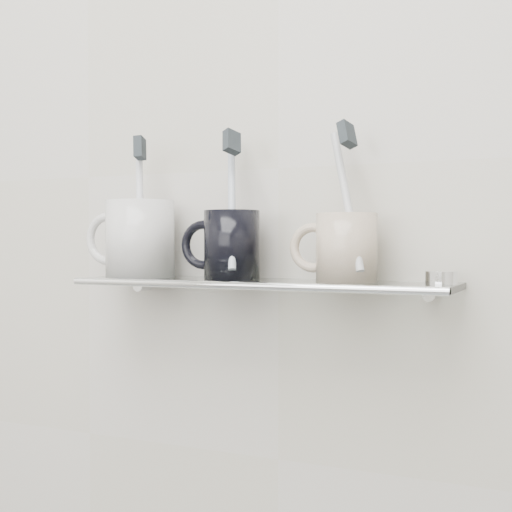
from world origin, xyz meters
The scene contains 18 objects.
wall_back centered at (0.00, 1.10, 1.25)m, with size 2.50×2.50×0.00m, color beige.
shelf_glass centered at (0.00, 1.04, 1.10)m, with size 0.50×0.12×0.01m, color silver.
shelf_rail centered at (0.00, 0.98, 1.10)m, with size 0.01×0.01×0.50m, color silver.
bracket_left centered at (-0.21, 1.09, 1.09)m, with size 0.02×0.02×0.03m, color silver.
bracket_right centered at (0.21, 1.09, 1.09)m, with size 0.02×0.02×0.03m, color silver.
mug_left centered at (-0.19, 1.04, 1.15)m, with size 0.10×0.10×0.11m, color silver.
mug_left_handle centered at (-0.24, 1.04, 1.15)m, with size 0.08×0.08×0.01m, color silver.
toothbrush_left centered at (-0.19, 1.04, 1.20)m, with size 0.01×0.01×0.19m, color silver.
bristles_left centered at (-0.19, 1.04, 1.28)m, with size 0.01×0.02×0.03m, color #242A2E.
mug_center centered at (-0.04, 1.04, 1.15)m, with size 0.07×0.07×0.09m, color black.
mug_center_handle centered at (-0.09, 1.04, 1.15)m, with size 0.07×0.07×0.01m, color black.
toothbrush_center centered at (-0.04, 1.04, 1.20)m, with size 0.01×0.01×0.19m, color #ADC1D8.
bristles_center centered at (-0.04, 1.04, 1.28)m, with size 0.01×0.02×0.03m, color #242A2E.
mug_right centered at (0.12, 1.04, 1.14)m, with size 0.08×0.08×0.08m, color beige.
mug_right_handle centered at (0.07, 1.04, 1.14)m, with size 0.06×0.06×0.01m, color beige.
toothbrush_right centered at (0.12, 1.04, 1.20)m, with size 0.01×0.01×0.19m, color #BDBDBD.
bristles_right centered at (0.12, 1.04, 1.28)m, with size 0.01×0.02×0.03m, color #242A2E.
chrome_cap centered at (0.23, 1.04, 1.11)m, with size 0.04×0.04×0.02m, color silver.
Camera 1 is at (0.38, 0.20, 1.15)m, focal length 50.00 mm.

